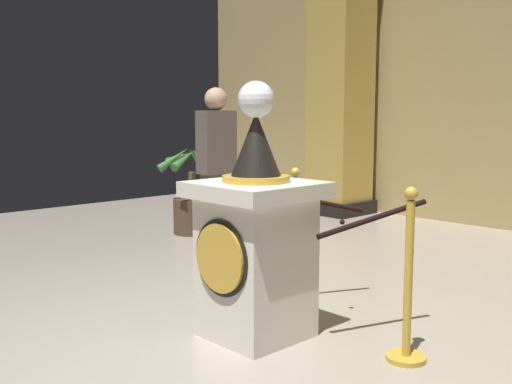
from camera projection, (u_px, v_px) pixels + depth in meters
The scene contains 8 objects.
ground_plane at pixel (213, 351), 3.64m from camera, with size 12.30×12.30×0.00m, color #9E9384.
pedestal_clock at pixel (255, 240), 3.83m from camera, with size 0.73×0.73×1.66m.
stanchion_near at pixel (408, 301), 3.47m from camera, with size 0.24×0.24×1.04m.
stanchion_far at pixel (295, 247), 4.93m from camera, with size 0.24×0.24×1.02m.
velvet_rope at pixel (342, 210), 4.14m from camera, with size 1.06×1.05×0.22m.
column_left at pixel (340, 82), 8.54m from camera, with size 0.86×0.86×3.86m.
potted_palm_left at pixel (192, 203), 7.22m from camera, with size 0.88×0.81×1.11m.
bystander_guest at pixel (217, 167), 6.02m from camera, with size 0.26×0.38×1.72m.
Camera 1 is at (2.72, -2.19, 1.45)m, focal length 41.47 mm.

